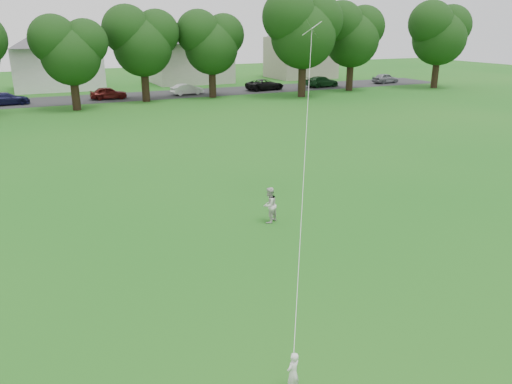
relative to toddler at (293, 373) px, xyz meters
name	(u,v)px	position (x,y,z in m)	size (l,w,h in m)	color
ground	(219,307)	(-0.19, 3.64, -0.46)	(160.00, 160.00, 0.00)	#155E16
street	(68,100)	(-0.19, 45.64, -0.46)	(90.00, 7.00, 0.01)	#2D2D30
toddler	(293,373)	(0.00, 0.00, 0.00)	(0.34, 0.22, 0.92)	silver
older_boy	(269,205)	(3.64, 8.42, 0.22)	(0.67, 0.52, 1.37)	beige
kite	(306,142)	(3.19, 5.18, 3.33)	(3.63, 5.68, 13.69)	white
tree_row	(120,34)	(4.32, 39.44, 5.87)	(83.03, 9.55, 10.78)	black
parked_cars	(136,92)	(6.34, 44.64, 0.14)	(72.04, 2.36, 1.25)	black
house_row	(61,45)	(0.51, 55.64, 4.40)	(75.82, 13.76, 10.54)	beige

